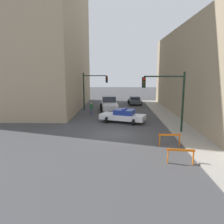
{
  "coord_description": "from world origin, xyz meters",
  "views": [
    {
      "loc": [
        0.23,
        -18.1,
        5.28
      ],
      "look_at": [
        -0.3,
        5.03,
        1.04
      ],
      "focal_mm": 35.0,
      "sensor_mm": 36.0,
      "label": 1
    }
  ],
  "objects": [
    {
      "name": "pedestrian_crossing",
      "position": [
        -2.93,
        8.33,
        0.86
      ],
      "size": [
        0.38,
        0.38,
        1.66
      ],
      "rotation": [
        0.0,
        0.0,
        4.76
      ],
      "color": "#474C66",
      "rests_on": "ground_plane"
    },
    {
      "name": "building_corner_left",
      "position": [
        -12.0,
        14.0,
        11.79
      ],
      "size": [
        14.0,
        20.0,
        23.58
      ],
      "color": "tan",
      "rests_on": "ground_plane"
    },
    {
      "name": "sidewalk_right",
      "position": [
        6.2,
        0.0,
        0.06
      ],
      "size": [
        2.4,
        44.0,
        0.12
      ],
      "color": "#9E998E",
      "rests_on": "ground_plane"
    },
    {
      "name": "police_car",
      "position": [
        0.88,
        4.6,
        0.72
      ],
      "size": [
        5.05,
        3.31,
        1.52
      ],
      "rotation": [
        0.0,
        0.0,
        1.23
      ],
      "color": "white",
      "rests_on": "ground_plane"
    },
    {
      "name": "parked_car_near",
      "position": [
        3.18,
        17.96,
        0.67
      ],
      "size": [
        2.3,
        4.32,
        1.31
      ],
      "rotation": [
        0.0,
        0.0,
        0.01
      ],
      "color": "#474C51",
      "rests_on": "ground_plane"
    },
    {
      "name": "traffic_light_far",
      "position": [
        -3.3,
        12.16,
        3.4
      ],
      "size": [
        3.44,
        0.35,
        5.2
      ],
      "color": "black",
      "rests_on": "ground_plane"
    },
    {
      "name": "barrier_mid",
      "position": [
        4.05,
        -2.85,
        0.62
      ],
      "size": [
        1.6,
        0.18,
        0.9
      ],
      "rotation": [
        0.0,
        0.0,
        0.01
      ],
      "color": "orange",
      "rests_on": "ground_plane"
    },
    {
      "name": "white_truck",
      "position": [
        -0.84,
        12.0,
        0.91
      ],
      "size": [
        2.96,
        5.56,
        1.9
      ],
      "rotation": [
        0.0,
        0.0,
        0.09
      ],
      "color": "silver",
      "rests_on": "ground_plane"
    },
    {
      "name": "ground_plane",
      "position": [
        0.0,
        0.0,
        0.0
      ],
      "size": [
        120.0,
        120.0,
        0.0
      ],
      "primitive_type": "plane",
      "color": "#424244"
    },
    {
      "name": "barrier_front",
      "position": [
        3.94,
        -5.99,
        0.62
      ],
      "size": [
        1.6,
        0.31,
        0.9
      ],
      "rotation": [
        0.0,
        0.0,
        -0.1
      ],
      "color": "orange",
      "rests_on": "ground_plane"
    },
    {
      "name": "traffic_light_near",
      "position": [
        4.73,
        0.62,
        3.53
      ],
      "size": [
        3.64,
        0.35,
        5.2
      ],
      "color": "black",
      "rests_on": "sidewalk_right"
    }
  ]
}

